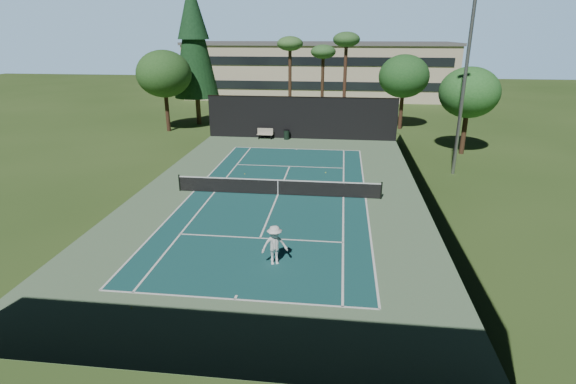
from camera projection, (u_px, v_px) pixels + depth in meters
The scene contains 22 objects.
ground at pixel (278, 195), 28.34m from camera, with size 160.00×160.00×0.00m, color #304D1D.
apron_slab at pixel (278, 195), 28.34m from camera, with size 18.00×32.00×0.01m, color #597A55.
court_surface at pixel (278, 195), 28.34m from camera, with size 10.97×23.77×0.01m, color #174B4B.
court_lines at pixel (278, 195), 28.34m from camera, with size 11.07×23.87×0.01m.
tennis_net at pixel (278, 187), 28.16m from camera, with size 12.90×0.10×1.10m.
fence at pixel (278, 164), 27.73m from camera, with size 18.04×32.05×4.03m.
player at pixel (275, 245), 19.62m from camera, with size 1.18×0.68×1.82m, color white.
tennis_ball_a at pixel (132, 308), 16.69m from camera, with size 0.06×0.06×0.06m, color yellow.
tennis_ball_b at pixel (215, 185), 30.10m from camera, with size 0.06×0.06×0.06m, color #C0DB31.
tennis_ball_c at pixel (326, 173), 32.72m from camera, with size 0.08×0.08×0.08m, color #CDF136.
tennis_ball_d at pixel (245, 174), 32.42m from camera, with size 0.07×0.07×0.07m, color yellow.
park_bench at pixel (265, 133), 43.05m from camera, with size 1.50×0.45×1.02m.
trash_bin at pixel (287, 134), 42.87m from camera, with size 0.56×0.56×0.95m.
pine_tree at pixel (193, 34), 47.05m from camera, with size 4.80×4.80×15.00m.
palm_a at pixel (290, 47), 48.26m from camera, with size 2.80×2.80×9.32m.
palm_b at pixel (323, 54), 50.02m from camera, with size 2.80×2.80×8.42m.
palm_c at pixel (346, 43), 46.52m from camera, with size 2.80×2.80×9.77m.
decid_tree_a at pixel (404, 76), 45.98m from camera, with size 5.12×5.12×7.62m.
decid_tree_b at pixel (469, 93), 36.30m from camera, with size 4.80×4.80×7.14m.
decid_tree_c at pixel (164, 74), 44.80m from camera, with size 5.44×5.44×8.09m.
campus_building at pixel (319, 70), 69.93m from camera, with size 40.50×12.50×8.30m.
light_pole at pixel (464, 83), 30.45m from camera, with size 0.90×0.25×12.22m.
Camera 1 is at (3.78, -26.37, 9.69)m, focal length 28.00 mm.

